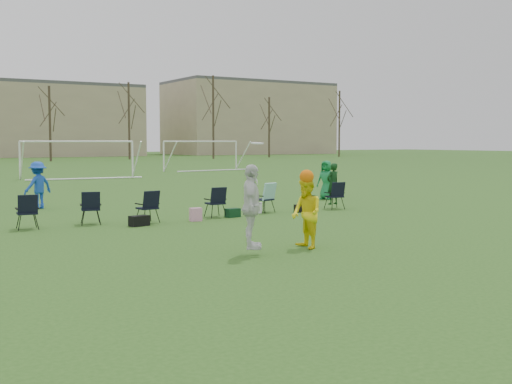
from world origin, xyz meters
TOP-DOWN VIEW (x-y plane):
  - ground at (0.00, 0.00)m, footprint 260.00×260.00m
  - fielder_blue at (-2.72, 13.45)m, footprint 1.26×1.03m
  - fielder_green_far at (8.41, 11.10)m, footprint 0.79×0.93m
  - center_contest at (-0.30, 1.43)m, footprint 2.34×1.15m
  - sideline_setup at (1.39, 7.99)m, footprint 11.22×1.89m
  - goal_mid at (4.00, 32.00)m, footprint 7.40×0.63m
  - goal_right at (16.00, 38.00)m, footprint 7.35×1.14m

SIDE VIEW (x-z plane):
  - ground at x=0.00m, z-range 0.00..0.00m
  - sideline_setup at x=1.39m, z-range -0.32..1.32m
  - fielder_green_far at x=8.41m, z-range 0.00..1.62m
  - fielder_blue at x=-2.72m, z-range 0.00..1.69m
  - center_contest at x=-0.30m, z-range -0.26..2.14m
  - goal_mid at x=4.00m, z-range 0.69..3.15m
  - goal_right at x=16.00m, z-range 0.69..3.15m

